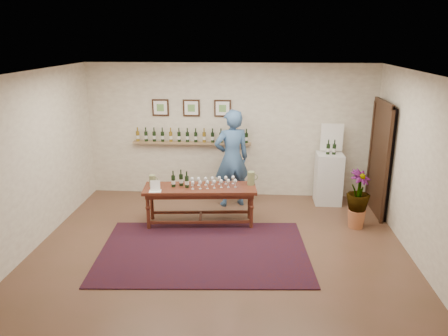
# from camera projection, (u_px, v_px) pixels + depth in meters

# --- Properties ---
(ground) EXTENTS (6.00, 6.00, 0.00)m
(ground) POSITION_uv_depth(u_px,v_px,m) (220.00, 246.00, 7.18)
(ground) COLOR brown
(ground) RESTS_ON ground
(room_shell) EXTENTS (6.00, 6.00, 6.00)m
(room_shell) POSITION_uv_depth(u_px,v_px,m) (336.00, 154.00, 8.48)
(room_shell) COLOR white
(room_shell) RESTS_ON ground
(rug) EXTENTS (3.43, 2.41, 0.02)m
(rug) POSITION_uv_depth(u_px,v_px,m) (204.00, 251.00, 6.98)
(rug) COLOR #46120C
(rug) RESTS_ON ground
(tasting_table) EXTENTS (2.06, 0.82, 0.71)m
(tasting_table) POSITION_uv_depth(u_px,v_px,m) (200.00, 193.00, 7.86)
(tasting_table) COLOR #4C2713
(tasting_table) RESTS_ON ground
(table_glasses) EXTENTS (1.20, 0.53, 0.16)m
(table_glasses) POSITION_uv_depth(u_px,v_px,m) (213.00, 182.00, 7.84)
(table_glasses) COLOR silver
(table_glasses) RESTS_ON tasting_table
(table_bottles) EXTENTS (0.30, 0.18, 0.31)m
(table_bottles) POSITION_uv_depth(u_px,v_px,m) (180.00, 178.00, 7.82)
(table_bottles) COLOR black
(table_bottles) RESTS_ON tasting_table
(pitcher_left) EXTENTS (0.16, 0.16, 0.21)m
(pitcher_left) POSITION_uv_depth(u_px,v_px,m) (152.00, 181.00, 7.84)
(pitcher_left) COLOR olive
(pitcher_left) RESTS_ON tasting_table
(pitcher_right) EXTENTS (0.18, 0.18, 0.24)m
(pitcher_right) POSITION_uv_depth(u_px,v_px,m) (251.00, 178.00, 7.92)
(pitcher_right) COLOR olive
(pitcher_right) RESTS_ON tasting_table
(menu_card) EXTENTS (0.23, 0.18, 0.19)m
(menu_card) POSITION_uv_depth(u_px,v_px,m) (155.00, 186.00, 7.60)
(menu_card) COLOR white
(menu_card) RESTS_ON tasting_table
(display_pedestal) EXTENTS (0.52, 0.52, 1.04)m
(display_pedestal) POSITION_uv_depth(u_px,v_px,m) (328.00, 178.00, 8.91)
(display_pedestal) COLOR silver
(display_pedestal) RESTS_ON ground
(pedestal_bottles) EXTENTS (0.32, 0.09, 0.32)m
(pedestal_bottles) POSITION_uv_depth(u_px,v_px,m) (331.00, 147.00, 8.67)
(pedestal_bottles) COLOR black
(pedestal_bottles) RESTS_ON display_pedestal
(info_sign) EXTENTS (0.45, 0.02, 0.61)m
(info_sign) POSITION_uv_depth(u_px,v_px,m) (332.00, 137.00, 8.80)
(info_sign) COLOR white
(info_sign) RESTS_ON display_pedestal
(potted_plant) EXTENTS (0.69, 0.69, 0.92)m
(potted_plant) POSITION_uv_depth(u_px,v_px,m) (358.00, 199.00, 7.73)
(potted_plant) COLOR #A75D37
(potted_plant) RESTS_ON ground
(person) EXTENTS (0.84, 0.70, 1.96)m
(person) POSITION_uv_depth(u_px,v_px,m) (232.00, 159.00, 8.65)
(person) COLOR #375984
(person) RESTS_ON ground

